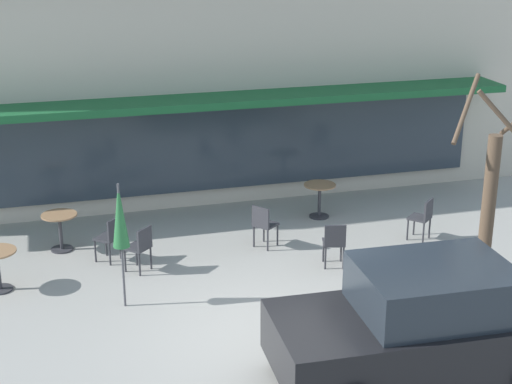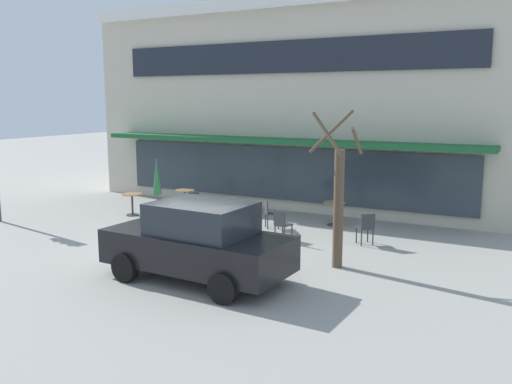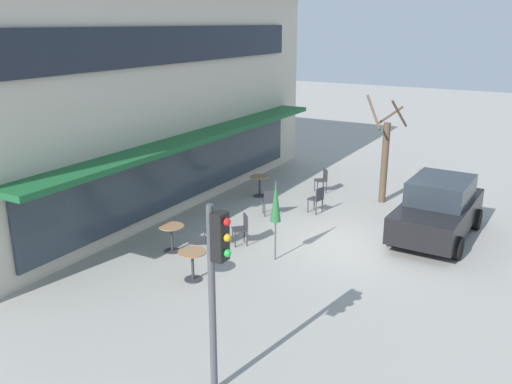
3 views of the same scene
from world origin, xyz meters
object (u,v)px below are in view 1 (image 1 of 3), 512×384
cafe_chair_1 (110,236)px  cafe_table_near_wall (60,226)px  cafe_chair_0 (334,241)px  cafe_chair_4 (423,216)px  street_tree (488,202)px  cafe_chair_3 (264,223)px  patio_umbrella_green_folded (120,217)px  cafe_table_streetside (320,195)px  cafe_chair_2 (141,245)px  parked_sedan (424,324)px

cafe_chair_1 → cafe_table_near_wall: bearing=138.2°
cafe_chair_0 → cafe_chair_4: same height
cafe_chair_1 → street_tree: street_tree is taller
cafe_table_near_wall → cafe_chair_3: bearing=-13.7°
patio_umbrella_green_folded → street_tree: bearing=-9.2°
cafe_chair_0 → street_tree: street_tree is taller
cafe_table_streetside → cafe_chair_3: bearing=-141.8°
patio_umbrella_green_folded → cafe_chair_0: (3.99, 0.53, -1.10)m
cafe_table_near_wall → cafe_chair_2: 2.00m
cafe_chair_2 → cafe_chair_4: size_ratio=1.00×
cafe_chair_1 → parked_sedan: bearing=-53.9°
street_tree → cafe_chair_3: bearing=139.2°
cafe_table_streetside → cafe_chair_3: 2.10m
cafe_chair_3 → cafe_chair_4: 3.27m
cafe_chair_2 → cafe_chair_0: bearing=-12.4°
cafe_table_streetside → street_tree: 4.51m
patio_umbrella_green_folded → cafe_chair_2: (0.46, 1.30, -1.10)m
cafe_chair_3 → parked_sedan: parked_sedan is taller
patio_umbrella_green_folded → cafe_chair_1: (-0.04, 1.92, -1.10)m
cafe_chair_1 → parked_sedan: size_ratio=0.21×
patio_umbrella_green_folded → cafe_chair_4: (6.20, 1.28, -1.10)m
cafe_table_streetside → cafe_chair_4: 2.40m
cafe_chair_4 → cafe_chair_2: bearing=179.7°
cafe_chair_3 → street_tree: street_tree is taller
street_tree → cafe_chair_1: bearing=154.8°
cafe_chair_2 → parked_sedan: 5.77m
cafe_table_near_wall → cafe_table_streetside: size_ratio=1.00×
cafe_chair_0 → parked_sedan: (-0.16, -3.90, 0.35)m
cafe_table_streetside → patio_umbrella_green_folded: bearing=-146.3°
cafe_chair_2 → street_tree: size_ratio=0.24×
cafe_chair_1 → cafe_chair_0: bearing=-19.1°
patio_umbrella_green_folded → cafe_chair_1: 2.22m
cafe_table_near_wall → street_tree: bearing=-27.6°
cafe_chair_3 → cafe_table_near_wall: bearing=166.3°
parked_sedan → street_tree: (2.36, 2.37, 0.76)m
cafe_chair_3 → parked_sedan: 5.23m
patio_umbrella_green_folded → parked_sedan: patio_umbrella_green_folded is taller
cafe_chair_2 → cafe_table_streetside: bearing=23.1°
patio_umbrella_green_folded → cafe_table_streetside: bearing=33.7°
patio_umbrella_green_folded → cafe_chair_0: patio_umbrella_green_folded is taller
cafe_table_streetside → parked_sedan: (-0.79, -6.45, 0.36)m
patio_umbrella_green_folded → cafe_chair_3: (2.97, 1.78, -1.10)m
street_tree → cafe_chair_2: bearing=158.1°
patio_umbrella_green_folded → cafe_chair_2: bearing=70.6°
cafe_table_streetside → parked_sedan: 6.51m
cafe_chair_0 → parked_sedan: 3.92m
cafe_chair_2 → cafe_chair_3: same height
cafe_chair_2 → cafe_chair_4: 5.74m
cafe_table_near_wall → cafe_chair_0: size_ratio=0.85×
cafe_table_streetside → cafe_chair_4: (1.58, -1.80, 0.01)m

